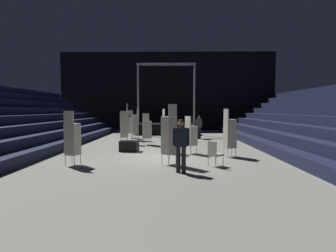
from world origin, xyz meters
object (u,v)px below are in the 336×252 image
Objects in this scene: chair_stack_mid_centre at (147,129)px; chair_stack_rear_left at (124,124)px; chair_stack_mid_right at (132,124)px; chair_stack_rear_right at (72,138)px; chair_stack_aisle_left at (230,133)px; chair_stack_rear_centre at (167,131)px; chair_stack_mid_left at (169,135)px; crew_worker_near_stage at (199,126)px; chair_stack_front_right at (135,124)px; loose_chair_near_man at (214,152)px; man_with_tie at (181,143)px; chair_stack_front_left at (191,135)px; stage_riser at (166,127)px; equipment_road_case at (129,146)px.

chair_stack_rear_left is (-1.45, 0.45, 0.29)m from chair_stack_mid_centre.
chair_stack_rear_right is (-0.76, -9.17, 0.00)m from chair_stack_mid_right.
chair_stack_rear_right is at bearing -88.55° from chair_stack_aisle_left.
chair_stack_rear_centre is 2.96m from chair_stack_aisle_left.
chair_stack_mid_left is 8.93m from crew_worker_near_stage.
chair_stack_front_right is at bearing 69.94° from chair_stack_mid_right.
chair_stack_rear_centre is at bearing 174.00° from loose_chair_near_man.
chair_stack_mid_left is at bearing -175.71° from chair_stack_front_right.
man_with_tie is 10.09m from crew_worker_near_stage.
chair_stack_front_right is 5.52m from chair_stack_rear_centre.
chair_stack_front_left is 0.84× the size of chair_stack_aisle_left.
stage_riser is 2.87× the size of chair_stack_mid_right.
loose_chair_near_man is (3.05, -5.74, -0.41)m from chair_stack_mid_centre.
stage_riser reaches higher than chair_stack_rear_centre.
equipment_road_case is (0.81, -5.92, -0.76)m from chair_stack_mid_right.
chair_stack_mid_right reaches higher than chair_stack_front_left.
crew_worker_near_stage is (1.04, 6.28, 0.04)m from chair_stack_front_left.
chair_stack_rear_left reaches higher than chair_stack_rear_right.
chair_stack_mid_right is 10.34m from loose_chair_near_man.
chair_stack_rear_right is at bearing -61.15° from chair_stack_rear_centre.
chair_stack_mid_right is (-3.27, 10.23, 0.01)m from man_with_tie.
stage_riser reaches higher than chair_stack_front_right.
chair_stack_rear_centre reaches higher than loose_chair_near_man.
chair_stack_rear_centre reaches higher than crew_worker_near_stage.
man_with_tie is 0.80× the size of chair_stack_front_right.
chair_stack_mid_right is 9.20m from chair_stack_rear_right.
chair_stack_mid_centre is (1.04, -2.26, -0.17)m from chair_stack_front_right.
equipment_road_case is at bearing 79.00° from chair_stack_rear_right.
chair_stack_rear_left is 1.16× the size of chair_stack_aisle_left.
chair_stack_aisle_left reaches higher than chair_stack_mid_right.
chair_stack_aisle_left reaches higher than loose_chair_near_man.
chair_stack_mid_right reaches higher than man_with_tie.
man_with_tie is at bearing -86.76° from stage_riser.
chair_stack_aisle_left reaches higher than man_with_tie.
chair_stack_rear_right is at bearing -5.57° from man_with_tie.
chair_stack_rear_left is 1.21× the size of chair_stack_rear_right.
equipment_road_case is (-4.10, -5.65, -0.67)m from crew_worker_near_stage.
man_with_tie is 6.92m from chair_stack_mid_centre.
chair_stack_aisle_left is at bearing 87.97° from chair_stack_mid_right.
chair_stack_front_right reaches higher than chair_stack_rear_centre.
stage_riser is 9.67m from equipment_road_case.
crew_worker_near_stage is (4.88, 2.82, -0.29)m from chair_stack_rear_left.
chair_stack_rear_centre is at bearing -73.31° from man_with_tie.
crew_worker_near_stage reaches higher than equipment_road_case.
chair_stack_mid_centre reaches higher than crew_worker_near_stage.
chair_stack_rear_left is 4.21m from chair_stack_rear_centre.
chair_stack_mid_left is at bearing -73.33° from chair_stack_aisle_left.
chair_stack_mid_left is (-0.41, 1.26, 0.14)m from man_with_tie.
chair_stack_mid_centre is at bearing -147.86° from chair_stack_aisle_left.
crew_worker_near_stage is 1.86× the size of equipment_road_case.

